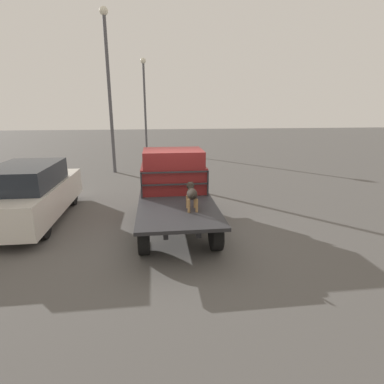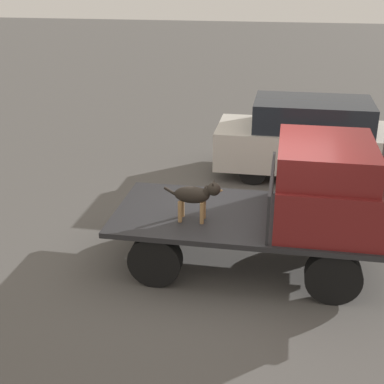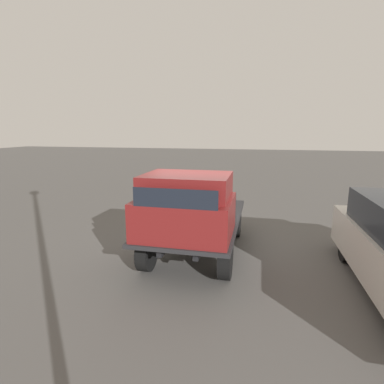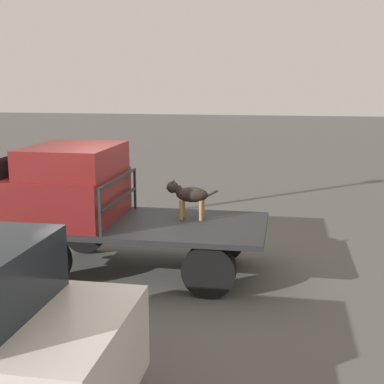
{
  "view_description": "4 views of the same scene",
  "coord_description": "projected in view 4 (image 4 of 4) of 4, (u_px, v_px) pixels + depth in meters",
  "views": [
    {
      "loc": [
        -7.51,
        0.5,
        3.19
      ],
      "look_at": [
        -0.8,
        -0.32,
        1.28
      ],
      "focal_mm": 28.0,
      "sensor_mm": 36.0,
      "label": 1
    },
    {
      "loc": [
        0.45,
        -7.31,
        4.28
      ],
      "look_at": [
        -0.8,
        -0.32,
        1.28
      ],
      "focal_mm": 50.0,
      "sensor_mm": 36.0,
      "label": 2
    },
    {
      "loc": [
        6.73,
        1.4,
        2.88
      ],
      "look_at": [
        -0.8,
        -0.32,
        1.28
      ],
      "focal_mm": 28.0,
      "sensor_mm": 36.0,
      "label": 3
    },
    {
      "loc": [
        -2.26,
        7.98,
        3.05
      ],
      "look_at": [
        -0.8,
        -0.32,
        1.28
      ],
      "focal_mm": 50.0,
      "sensor_mm": 36.0,
      "label": 4
    }
  ],
  "objects": [
    {
      "name": "ground_plane",
      "position": [
        140.0,
        271.0,
        8.7
      ],
      "size": [
        80.0,
        80.0,
        0.0
      ],
      "primitive_type": "plane",
      "color": "#514F4C"
    },
    {
      "name": "flatbed_truck",
      "position": [
        140.0,
        235.0,
        8.57
      ],
      "size": [
        4.02,
        1.96,
        0.84
      ],
      "color": "black",
      "rests_on": "ground"
    },
    {
      "name": "dog",
      "position": [
        188.0,
        194.0,
        8.63
      ],
      "size": [
        0.88,
        0.25,
        0.65
      ],
      "rotation": [
        0.0,
        0.0,
        0.03
      ],
      "color": "#9E7547",
      "rests_on": "flatbed_truck"
    },
    {
      "name": "truck_headboard",
      "position": [
        119.0,
        192.0,
        8.48
      ],
      "size": [
        0.04,
        1.84,
        0.71
      ],
      "color": "#232326",
      "rests_on": "flatbed_truck"
    },
    {
      "name": "truck_cab",
      "position": [
        70.0,
        184.0,
        8.61
      ],
      "size": [
        1.57,
        1.84,
        1.2
      ],
      "color": "maroon",
      "rests_on": "flatbed_truck"
    }
  ]
}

